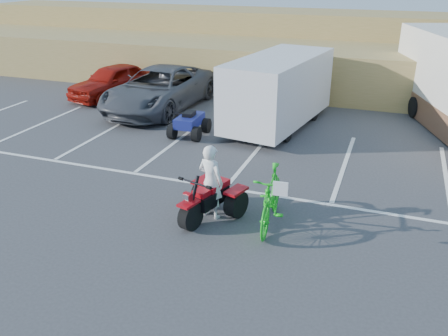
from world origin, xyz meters
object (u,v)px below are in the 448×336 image
(green_dirt_bike, at_px, (271,198))
(rider, at_px, (211,182))
(grey_pickup, at_px, (159,89))
(red_trike_atv, at_px, (207,218))
(red_car, at_px, (113,81))
(quad_atv_green, at_px, (255,130))
(cargo_trailer, at_px, (279,89))
(quad_atv_blue, at_px, (190,135))

(green_dirt_bike, bearing_deg, rider, 178.80)
(rider, distance_m, grey_pickup, 9.06)
(rider, bearing_deg, red_trike_atv, 90.00)
(red_trike_atv, bearing_deg, red_car, 147.98)
(grey_pickup, relative_size, quad_atv_green, 4.14)
(red_trike_atv, distance_m, cargo_trailer, 7.19)
(grey_pickup, xyz_separation_m, quad_atv_green, (4.34, -1.24, -0.81))
(red_trike_atv, height_order, green_dirt_bike, green_dirt_bike)
(cargo_trailer, bearing_deg, quad_atv_green, -121.50)
(rider, bearing_deg, red_car, -31.39)
(green_dirt_bike, height_order, grey_pickup, grey_pickup)
(green_dirt_bike, distance_m, grey_pickup, 9.84)
(green_dirt_bike, relative_size, cargo_trailer, 0.39)
(green_dirt_bike, bearing_deg, quad_atv_blue, 125.50)
(grey_pickup, height_order, quad_atv_green, grey_pickup)
(rider, bearing_deg, quad_atv_blue, -45.50)
(green_dirt_bike, height_order, quad_atv_green, green_dirt_bike)
(red_car, height_order, quad_atv_green, red_car)
(green_dirt_bike, relative_size, grey_pickup, 0.37)
(red_car, bearing_deg, red_trike_atv, -31.83)
(red_trike_atv, relative_size, rider, 0.97)
(red_car, relative_size, cargo_trailer, 0.75)
(grey_pickup, relative_size, quad_atv_blue, 4.09)
(red_car, bearing_deg, rider, -31.20)
(green_dirt_bike, bearing_deg, cargo_trailer, 98.32)
(red_car, distance_m, quad_atv_green, 7.41)
(green_dirt_bike, distance_m, quad_atv_green, 6.55)
(red_trike_atv, xyz_separation_m, grey_pickup, (-5.09, 7.61, 0.81))
(cargo_trailer, bearing_deg, red_trike_atv, -79.62)
(red_trike_atv, relative_size, red_car, 0.41)
(rider, relative_size, cargo_trailer, 0.31)
(green_dirt_bike, bearing_deg, quad_atv_green, 104.76)
(quad_atv_green, bearing_deg, cargo_trailer, 32.81)
(red_trike_atv, distance_m, rider, 0.88)
(rider, xyz_separation_m, red_car, (-7.84, 8.41, -0.16))
(red_trike_atv, relative_size, quad_atv_blue, 1.18)
(quad_atv_blue, relative_size, quad_atv_green, 1.01)
(red_trike_atv, xyz_separation_m, cargo_trailer, (-0.17, 7.06, 1.33))
(rider, height_order, quad_atv_blue, rider)
(green_dirt_bike, relative_size, quad_atv_blue, 1.53)
(red_trike_atv, height_order, rider, rider)
(grey_pickup, bearing_deg, green_dirt_bike, -46.90)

